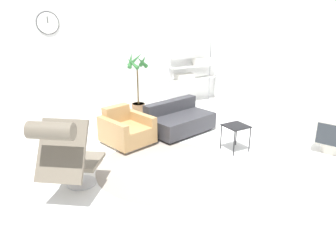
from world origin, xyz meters
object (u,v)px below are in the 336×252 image
at_px(potted_plant, 138,91).
at_px(shelf_unit, 194,66).
at_px(couch_low, 179,121).
at_px(crt_television, 334,134).
at_px(side_table, 236,128).
at_px(armchair_red, 126,131).
at_px(lounge_chair, 65,150).

bearing_deg(potted_plant, shelf_unit, 10.37).
xyz_separation_m(couch_low, crt_television, (1.85, -2.24, 0.10)).
bearing_deg(side_table, potted_plant, 103.30).
bearing_deg(side_table, armchair_red, 141.47).
bearing_deg(lounge_chair, side_table, 38.89).
xyz_separation_m(armchair_red, potted_plant, (0.94, 1.49, 0.34)).
relative_size(lounge_chair, shelf_unit, 0.66).
xyz_separation_m(armchair_red, couch_low, (1.20, 0.05, -0.02)).
bearing_deg(potted_plant, couch_low, -79.80).
bearing_deg(armchair_red, lounge_chair, 30.28).
bearing_deg(side_table, couch_low, 106.61).
distance_m(side_table, shelf_unit, 3.35).
xyz_separation_m(side_table, crt_television, (1.46, -0.93, -0.08)).
distance_m(armchair_red, couch_low, 1.20).
height_order(crt_television, shelf_unit, shelf_unit).
bearing_deg(shelf_unit, couch_low, -131.08).
relative_size(lounge_chair, crt_television, 1.85).
bearing_deg(lounge_chair, shelf_unit, 74.11).
relative_size(side_table, crt_television, 0.72).
relative_size(crt_television, potted_plant, 0.45).
distance_m(side_table, crt_television, 1.73).
relative_size(lounge_chair, couch_low, 0.84).
bearing_deg(armchair_red, shelf_unit, -160.86).
bearing_deg(couch_low, armchair_red, -10.36).
xyz_separation_m(couch_low, shelf_unit, (1.55, 1.77, 0.76)).
xyz_separation_m(couch_low, potted_plant, (-0.26, 1.44, 0.36)).
height_order(side_table, crt_television, crt_television).
height_order(lounge_chair, armchair_red, lounge_chair).
distance_m(couch_low, side_table, 1.38).
bearing_deg(crt_television, shelf_unit, -17.35).
relative_size(side_table, shelf_unit, 0.25).
bearing_deg(crt_television, potted_plant, 8.14).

